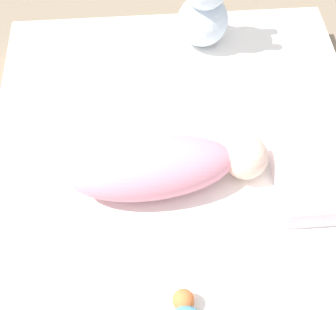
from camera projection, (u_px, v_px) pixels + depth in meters
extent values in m
plane|color=#7A6B56|center=(181.00, 173.00, 1.38)|extent=(12.00, 12.00, 0.00)
cube|color=white|center=(182.00, 162.00, 1.33)|extent=(1.14, 1.05, 0.12)
ellipsoid|color=pink|center=(152.00, 168.00, 1.17)|extent=(0.20, 0.43, 0.14)
sphere|color=beige|center=(246.00, 157.00, 1.19)|extent=(0.12, 0.12, 0.12)
sphere|color=silver|center=(203.00, 21.00, 1.46)|extent=(0.16, 0.16, 0.16)
sphere|color=orange|center=(183.00, 300.00, 1.02)|extent=(0.05, 0.05, 0.05)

